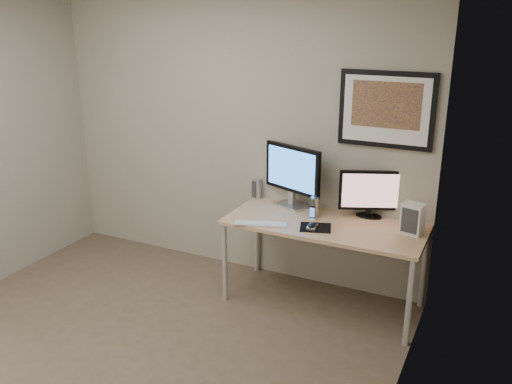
% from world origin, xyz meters
% --- Properties ---
extents(floor, '(3.60, 3.60, 0.00)m').
position_xyz_m(floor, '(0.00, 0.00, 0.00)').
color(floor, brown).
rests_on(floor, ground).
extents(room, '(3.60, 3.60, 3.60)m').
position_xyz_m(room, '(0.00, 0.45, 1.64)').
color(room, white).
rests_on(room, ground).
extents(desk, '(1.60, 0.70, 0.73)m').
position_xyz_m(desk, '(1.00, 1.35, 0.66)').
color(desk, '#AB7253').
rests_on(desk, floor).
extents(framed_art, '(0.75, 0.04, 0.60)m').
position_xyz_m(framed_art, '(1.35, 1.68, 1.62)').
color(framed_art, black).
rests_on(framed_art, room).
extents(monitor_large, '(0.57, 0.28, 0.54)m').
position_xyz_m(monitor_large, '(0.61, 1.59, 1.03)').
color(monitor_large, silver).
rests_on(monitor_large, desk).
extents(monitor_tv, '(0.48, 0.22, 0.40)m').
position_xyz_m(monitor_tv, '(1.28, 1.63, 0.94)').
color(monitor_tv, black).
rests_on(monitor_tv, desk).
extents(speaker_left, '(0.10, 0.10, 0.19)m').
position_xyz_m(speaker_left, '(0.25, 1.65, 0.82)').
color(speaker_left, silver).
rests_on(speaker_left, desk).
extents(speaker_right, '(0.08, 0.08, 0.17)m').
position_xyz_m(speaker_right, '(0.87, 1.45, 0.81)').
color(speaker_right, silver).
rests_on(speaker_right, desk).
extents(phone_dock, '(0.06, 0.06, 0.11)m').
position_xyz_m(phone_dock, '(0.88, 1.37, 0.79)').
color(phone_dock, black).
rests_on(phone_dock, desk).
extents(keyboard, '(0.44, 0.24, 0.01)m').
position_xyz_m(keyboard, '(0.55, 1.09, 0.74)').
color(keyboard, silver).
rests_on(keyboard, desk).
extents(mousepad, '(0.30, 0.28, 0.00)m').
position_xyz_m(mousepad, '(0.97, 1.22, 0.73)').
color(mousepad, black).
rests_on(mousepad, desk).
extents(mouse, '(0.07, 0.12, 0.04)m').
position_xyz_m(mouse, '(0.95, 1.19, 0.75)').
color(mouse, black).
rests_on(mouse, mousepad).
extents(fan_unit, '(0.18, 0.15, 0.24)m').
position_xyz_m(fan_unit, '(1.67, 1.43, 0.85)').
color(fan_unit, silver).
rests_on(fan_unit, desk).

